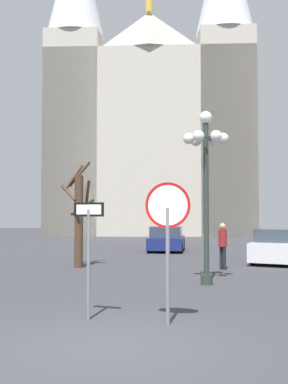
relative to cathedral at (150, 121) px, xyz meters
The scene contains 9 objects.
ground_plane 41.11m from the cathedral, 90.19° to the right, with size 120.00×120.00×0.00m, color #38383D.
cathedral is the anchor object (origin of this frame).
stop_sign 39.12m from the cathedral, 88.62° to the right, with size 0.87×0.25×2.72m.
one_way_arrow_sign 38.87m from the cathedral, 91.02° to the right, with size 0.64×0.24×2.34m.
street_lamp 33.88m from the cathedral, 86.20° to the right, with size 1.37×1.23×5.22m.
bare_tree 30.22m from the cathedral, 94.78° to the right, with size 1.29×1.38×4.23m.
parked_car_near_navy 23.18m from the cathedral, 86.57° to the right, with size 2.26×4.21×1.40m.
parked_car_far_white 29.19m from the cathedral, 77.22° to the right, with size 3.49×4.86×1.46m.
pedestrian_walking 31.13m from the cathedral, 83.78° to the right, with size 0.32×0.32×1.75m.
Camera 1 is at (0.85, -7.49, 2.12)m, focal length 43.79 mm.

